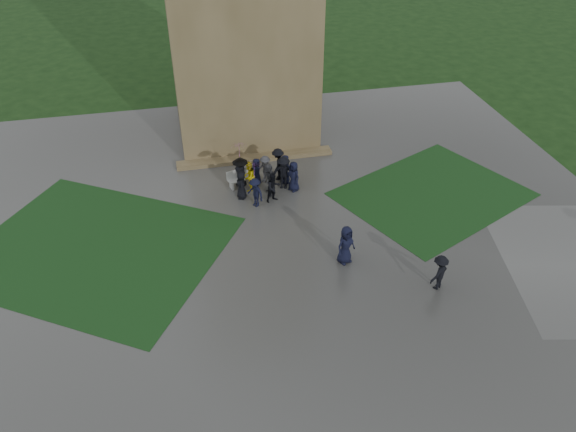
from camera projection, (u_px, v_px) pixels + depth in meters
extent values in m
plane|color=black|center=(296.00, 280.00, 24.04)|extent=(120.00, 120.00, 0.00)
cube|color=#3A3A37|center=(286.00, 251.00, 25.62)|extent=(34.00, 34.00, 0.02)
cube|color=black|center=(96.00, 249.00, 25.74)|extent=(14.10, 13.46, 0.01)
cube|color=black|center=(432.00, 194.00, 29.47)|extent=(11.12, 10.15, 0.01)
cube|color=brown|center=(255.00, 158.00, 32.40)|extent=(9.00, 0.80, 0.22)
cube|color=#B5B5B0|center=(242.00, 178.00, 29.91)|extent=(1.68, 0.96, 0.06)
cube|color=#B5B5B0|center=(232.00, 185.00, 29.79)|extent=(0.21, 0.43, 0.45)
cube|color=#B5B5B0|center=(253.00, 179.00, 30.31)|extent=(0.21, 0.43, 0.45)
cube|color=#B5B5B0|center=(240.00, 172.00, 29.93)|extent=(1.55, 0.55, 0.43)
imported|color=black|center=(283.00, 173.00, 29.47)|extent=(1.34, 1.01, 1.86)
imported|color=black|center=(285.00, 169.00, 29.98)|extent=(0.55, 0.80, 1.64)
imported|color=black|center=(278.00, 164.00, 30.24)|extent=(1.07, 1.32, 1.81)
imported|color=#3D3D42|center=(265.00, 169.00, 30.00)|extent=(1.09, 1.12, 1.60)
imported|color=black|center=(257.00, 171.00, 29.96)|extent=(0.76, 0.87, 1.48)
imported|color=black|center=(241.00, 172.00, 29.73)|extent=(0.87, 0.97, 1.65)
imported|color=gold|center=(249.00, 176.00, 29.36)|extent=(0.83, 0.93, 1.66)
imported|color=black|center=(241.00, 185.00, 28.77)|extent=(0.57, 0.80, 1.55)
imported|color=black|center=(255.00, 192.00, 28.16)|extent=(1.02, 1.14, 1.59)
imported|color=#3D3D42|center=(268.00, 180.00, 28.89)|extent=(0.52, 0.90, 1.83)
imported|color=black|center=(274.00, 187.00, 28.53)|extent=(0.89, 0.70, 1.61)
imported|color=black|center=(294.00, 176.00, 29.35)|extent=(0.90, 0.99, 1.67)
imported|color=#BB4D9E|center=(239.00, 150.00, 28.98)|extent=(0.90, 0.90, 0.82)
imported|color=purple|center=(254.00, 170.00, 27.41)|extent=(0.86, 0.86, 0.79)
imported|color=black|center=(240.00, 165.00, 28.07)|extent=(0.77, 0.77, 0.67)
imported|color=black|center=(346.00, 245.00, 24.49)|extent=(1.09, 0.94, 1.87)
imported|color=black|center=(439.00, 272.00, 23.17)|extent=(1.19, 1.04, 1.65)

